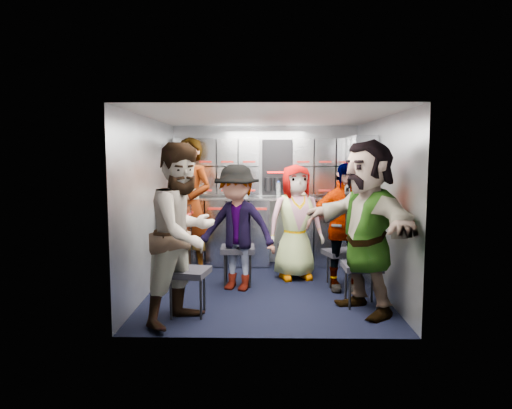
{
  "coord_description": "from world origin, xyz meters",
  "views": [
    {
      "loc": [
        -0.02,
        -5.48,
        1.64
      ],
      "look_at": [
        -0.12,
        0.35,
        1.02
      ],
      "focal_mm": 32.0,
      "sensor_mm": 36.0,
      "label": 1
    }
  ],
  "objects_px": {
    "attendant_standing": "(190,206)",
    "attendant_arc_a": "(184,234)",
    "jump_seat_near_right": "(362,269)",
    "attendant_arc_c": "(296,222)",
    "jump_seat_near_left": "(188,274)",
    "jump_seat_mid_left": "(238,251)",
    "jump_seat_center": "(294,245)",
    "attendant_arc_b": "(237,228)",
    "attendant_arc_d": "(343,227)",
    "attendant_arc_e": "(367,227)",
    "jump_seat_mid_right": "(340,255)"
  },
  "relations": [
    {
      "from": "attendant_arc_e",
      "to": "attendant_arc_b",
      "type": "bearing_deg",
      "value": -144.89
    },
    {
      "from": "attendant_standing",
      "to": "attendant_arc_a",
      "type": "height_order",
      "value": "attendant_standing"
    },
    {
      "from": "jump_seat_mid_left",
      "to": "jump_seat_mid_right",
      "type": "height_order",
      "value": "jump_seat_mid_left"
    },
    {
      "from": "jump_seat_center",
      "to": "jump_seat_near_right",
      "type": "xyz_separation_m",
      "value": [
        0.65,
        -1.33,
        0.01
      ]
    },
    {
      "from": "jump_seat_center",
      "to": "attendant_arc_b",
      "type": "xyz_separation_m",
      "value": [
        -0.76,
        -0.72,
        0.36
      ]
    },
    {
      "from": "jump_seat_center",
      "to": "jump_seat_mid_left",
      "type": "bearing_deg",
      "value": -144.59
    },
    {
      "from": "jump_seat_center",
      "to": "attendant_arc_a",
      "type": "height_order",
      "value": "attendant_arc_a"
    },
    {
      "from": "attendant_arc_a",
      "to": "attendant_arc_d",
      "type": "height_order",
      "value": "attendant_arc_a"
    },
    {
      "from": "attendant_arc_b",
      "to": "attendant_arc_c",
      "type": "xyz_separation_m",
      "value": [
        0.76,
        0.54,
        -0.0
      ]
    },
    {
      "from": "attendant_arc_d",
      "to": "attendant_arc_e",
      "type": "bearing_deg",
      "value": -85.3
    },
    {
      "from": "jump_seat_near_left",
      "to": "attendant_arc_e",
      "type": "height_order",
      "value": "attendant_arc_e"
    },
    {
      "from": "jump_seat_near_right",
      "to": "jump_seat_near_left",
      "type": "bearing_deg",
      "value": -170.03
    },
    {
      "from": "jump_seat_near_left",
      "to": "jump_seat_near_right",
      "type": "distance_m",
      "value": 1.88
    },
    {
      "from": "jump_seat_near_left",
      "to": "attendant_arc_b",
      "type": "xyz_separation_m",
      "value": [
        0.45,
        0.94,
        0.34
      ]
    },
    {
      "from": "jump_seat_near_left",
      "to": "attendant_arc_c",
      "type": "relative_size",
      "value": 0.32
    },
    {
      "from": "attendant_standing",
      "to": "attendant_arc_a",
      "type": "relative_size",
      "value": 1.07
    },
    {
      "from": "jump_seat_near_right",
      "to": "attendant_arc_a",
      "type": "height_order",
      "value": "attendant_arc_a"
    },
    {
      "from": "jump_seat_mid_left",
      "to": "jump_seat_near_right",
      "type": "bearing_deg",
      "value": -29.5
    },
    {
      "from": "jump_seat_near_left",
      "to": "attendant_standing",
      "type": "distance_m",
      "value": 1.8
    },
    {
      "from": "jump_seat_near_left",
      "to": "attendant_arc_d",
      "type": "bearing_deg",
      "value": 28.46
    },
    {
      "from": "attendant_standing",
      "to": "attendant_arc_b",
      "type": "xyz_separation_m",
      "value": [
        0.7,
        -0.76,
        -0.18
      ]
    },
    {
      "from": "jump_seat_near_right",
      "to": "attendant_arc_c",
      "type": "height_order",
      "value": "attendant_arc_c"
    },
    {
      "from": "jump_seat_center",
      "to": "attendant_arc_c",
      "type": "xyz_separation_m",
      "value": [
        0.0,
        -0.18,
        0.36
      ]
    },
    {
      "from": "attendant_arc_a",
      "to": "jump_seat_near_right",
      "type": "bearing_deg",
      "value": -44.39
    },
    {
      "from": "jump_seat_near_left",
      "to": "attendant_arc_c",
      "type": "xyz_separation_m",
      "value": [
        1.21,
        1.48,
        0.34
      ]
    },
    {
      "from": "attendant_arc_a",
      "to": "attendant_arc_d",
      "type": "distance_m",
      "value": 2.09
    },
    {
      "from": "jump_seat_near_left",
      "to": "jump_seat_mid_left",
      "type": "height_order",
      "value": "jump_seat_mid_left"
    },
    {
      "from": "jump_seat_mid_right",
      "to": "attendant_arc_b",
      "type": "distance_m",
      "value": 1.37
    },
    {
      "from": "jump_seat_near_right",
      "to": "jump_seat_mid_left",
      "type": "bearing_deg",
      "value": 150.5
    },
    {
      "from": "attendant_arc_c",
      "to": "attendant_arc_b",
      "type": "bearing_deg",
      "value": -157.33
    },
    {
      "from": "jump_seat_center",
      "to": "attendant_standing",
      "type": "relative_size",
      "value": 0.25
    },
    {
      "from": "attendant_standing",
      "to": "attendant_arc_c",
      "type": "distance_m",
      "value": 1.48
    },
    {
      "from": "attendant_arc_a",
      "to": "jump_seat_mid_left",
      "type": "bearing_deg",
      "value": 11.23
    },
    {
      "from": "jump_seat_near_right",
      "to": "attendant_arc_c",
      "type": "bearing_deg",
      "value": 119.33
    },
    {
      "from": "jump_seat_near_right",
      "to": "attendant_arc_b",
      "type": "xyz_separation_m",
      "value": [
        -1.4,
        0.61,
        0.35
      ]
    },
    {
      "from": "attendant_standing",
      "to": "attendant_arc_d",
      "type": "relative_size",
      "value": 1.22
    },
    {
      "from": "attendant_arc_b",
      "to": "jump_seat_near_right",
      "type": "bearing_deg",
      "value": -5.83
    },
    {
      "from": "jump_seat_near_left",
      "to": "attendant_arc_c",
      "type": "height_order",
      "value": "attendant_arc_c"
    },
    {
      "from": "attendant_arc_a",
      "to": "attendant_standing",
      "type": "bearing_deg",
      "value": 37.81
    },
    {
      "from": "jump_seat_center",
      "to": "attendant_standing",
      "type": "bearing_deg",
      "value": 178.17
    },
    {
      "from": "jump_seat_center",
      "to": "attendant_arc_b",
      "type": "bearing_deg",
      "value": -136.5
    },
    {
      "from": "attendant_standing",
      "to": "attendant_arc_c",
      "type": "relative_size",
      "value": 1.24
    },
    {
      "from": "jump_seat_mid_right",
      "to": "attendant_arc_a",
      "type": "height_order",
      "value": "attendant_arc_a"
    },
    {
      "from": "jump_seat_mid_right",
      "to": "attendant_arc_c",
      "type": "relative_size",
      "value": 0.31
    },
    {
      "from": "attendant_arc_c",
      "to": "attendant_arc_e",
      "type": "relative_size",
      "value": 0.84
    },
    {
      "from": "jump_seat_center",
      "to": "attendant_arc_a",
      "type": "distance_m",
      "value": 2.25
    },
    {
      "from": "attendant_arc_d",
      "to": "attendant_arc_a",
      "type": "bearing_deg",
      "value": -149.53
    },
    {
      "from": "attendant_standing",
      "to": "attendant_arc_c",
      "type": "height_order",
      "value": "attendant_standing"
    },
    {
      "from": "jump_seat_near_right",
      "to": "attendant_arc_c",
      "type": "distance_m",
      "value": 1.37
    },
    {
      "from": "attendant_arc_b",
      "to": "attendant_arc_a",
      "type": "bearing_deg",
      "value": -94.13
    }
  ]
}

